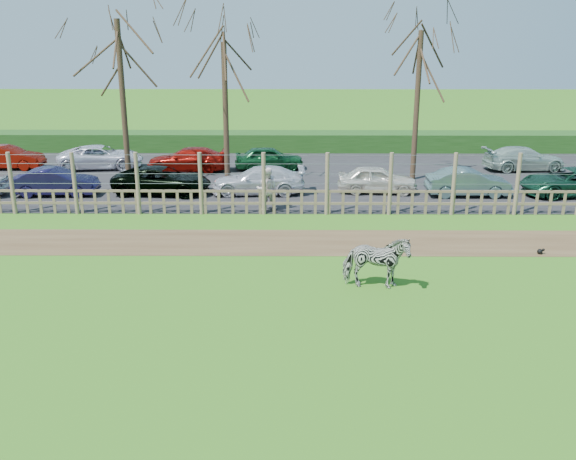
{
  "coord_description": "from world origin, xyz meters",
  "views": [
    {
      "loc": [
        1.14,
        -16.65,
        7.26
      ],
      "look_at": [
        1.0,
        2.5,
        1.1
      ],
      "focal_mm": 40.0,
      "sensor_mm": 36.0,
      "label": 1
    }
  ],
  "objects_px": {
    "zebra": "(376,262)",
    "car_2": "(162,180)",
    "car_10": "(269,158)",
    "car_8": "(101,157)",
    "tree_mid": "(225,79)",
    "car_13": "(524,159)",
    "car_7": "(7,157)",
    "tree_left": "(120,63)",
    "car_6": "(570,182)",
    "visitor_b": "(267,189)",
    "tree_right": "(419,70)",
    "crow": "(540,251)",
    "car_3": "(258,180)",
    "car_1": "(56,182)",
    "visitor_a": "(268,188)",
    "car_9": "(188,159)",
    "car_4": "(377,179)",
    "car_5": "(468,182)"
  },
  "relations": [
    {
      "from": "car_4",
      "to": "car_8",
      "type": "xyz_separation_m",
      "value": [
        -13.83,
        4.96,
        0.0
      ]
    },
    {
      "from": "car_8",
      "to": "zebra",
      "type": "bearing_deg",
      "value": -148.84
    },
    {
      "from": "car_2",
      "to": "visitor_a",
      "type": "bearing_deg",
      "value": -112.21
    },
    {
      "from": "visitor_a",
      "to": "car_3",
      "type": "bearing_deg",
      "value": -91.5
    },
    {
      "from": "car_10",
      "to": "car_8",
      "type": "bearing_deg",
      "value": 82.65
    },
    {
      "from": "tree_mid",
      "to": "tree_right",
      "type": "bearing_deg",
      "value": 3.18
    },
    {
      "from": "car_4",
      "to": "car_5",
      "type": "height_order",
      "value": "same"
    },
    {
      "from": "visitor_a",
      "to": "car_7",
      "type": "bearing_deg",
      "value": -42.29
    },
    {
      "from": "tree_mid",
      "to": "car_7",
      "type": "xyz_separation_m",
      "value": [
        -11.74,
        2.69,
        -4.23
      ]
    },
    {
      "from": "zebra",
      "to": "car_10",
      "type": "distance_m",
      "value": 16.08
    },
    {
      "from": "car_6",
      "to": "tree_mid",
      "type": "bearing_deg",
      "value": -106.24
    },
    {
      "from": "car_7",
      "to": "car_8",
      "type": "distance_m",
      "value": 4.84
    },
    {
      "from": "car_4",
      "to": "car_6",
      "type": "xyz_separation_m",
      "value": [
        8.45,
        -0.39,
        0.0
      ]
    },
    {
      "from": "tree_left",
      "to": "crow",
      "type": "bearing_deg",
      "value": -29.96
    },
    {
      "from": "tree_left",
      "to": "tree_mid",
      "type": "distance_m",
      "value": 4.67
    },
    {
      "from": "tree_right",
      "to": "zebra",
      "type": "relative_size",
      "value": 3.89
    },
    {
      "from": "car_9",
      "to": "tree_mid",
      "type": "bearing_deg",
      "value": 47.17
    },
    {
      "from": "car_6",
      "to": "car_9",
      "type": "height_order",
      "value": "same"
    },
    {
      "from": "car_9",
      "to": "zebra",
      "type": "bearing_deg",
      "value": 28.79
    },
    {
      "from": "visitor_b",
      "to": "crow",
      "type": "height_order",
      "value": "visitor_b"
    },
    {
      "from": "visitor_b",
      "to": "car_3",
      "type": "xyz_separation_m",
      "value": [
        -0.49,
        2.67,
        -0.26
      ]
    },
    {
      "from": "tree_left",
      "to": "tree_mid",
      "type": "xyz_separation_m",
      "value": [
        4.5,
        1.0,
        -0.75
      ]
    },
    {
      "from": "car_8",
      "to": "car_9",
      "type": "distance_m",
      "value": 4.68
    },
    {
      "from": "crow",
      "to": "car_10",
      "type": "height_order",
      "value": "car_10"
    },
    {
      "from": "car_5",
      "to": "car_8",
      "type": "height_order",
      "value": "same"
    },
    {
      "from": "car_4",
      "to": "car_8",
      "type": "distance_m",
      "value": 14.69
    },
    {
      "from": "car_7",
      "to": "car_9",
      "type": "relative_size",
      "value": 0.88
    },
    {
      "from": "car_1",
      "to": "car_13",
      "type": "bearing_deg",
      "value": -78.91
    },
    {
      "from": "crow",
      "to": "car_2",
      "type": "bearing_deg",
      "value": 151.06
    },
    {
      "from": "visitor_b",
      "to": "zebra",
      "type": "bearing_deg",
      "value": 107.15
    },
    {
      "from": "car_2",
      "to": "car_4",
      "type": "height_order",
      "value": "same"
    },
    {
      "from": "zebra",
      "to": "car_2",
      "type": "xyz_separation_m",
      "value": [
        -8.2,
        10.66,
        -0.16
      ]
    },
    {
      "from": "car_2",
      "to": "car_6",
      "type": "bearing_deg",
      "value": -85.49
    },
    {
      "from": "tree_left",
      "to": "car_6",
      "type": "xyz_separation_m",
      "value": [
        19.89,
        -1.51,
        -4.98
      ]
    },
    {
      "from": "zebra",
      "to": "car_10",
      "type": "relative_size",
      "value": 0.54
    },
    {
      "from": "car_13",
      "to": "car_5",
      "type": "bearing_deg",
      "value": 135.72
    },
    {
      "from": "tree_right",
      "to": "car_6",
      "type": "bearing_deg",
      "value": -25.25
    },
    {
      "from": "crow",
      "to": "car_8",
      "type": "height_order",
      "value": "car_8"
    },
    {
      "from": "car_4",
      "to": "car_7",
      "type": "height_order",
      "value": "same"
    },
    {
      "from": "tree_mid",
      "to": "car_13",
      "type": "distance_m",
      "value": 15.9
    },
    {
      "from": "tree_mid",
      "to": "visitor_a",
      "type": "distance_m",
      "value": 6.63
    },
    {
      "from": "car_4",
      "to": "car_7",
      "type": "relative_size",
      "value": 0.97
    },
    {
      "from": "tree_right",
      "to": "car_8",
      "type": "distance_m",
      "value": 16.72
    },
    {
      "from": "visitor_b",
      "to": "car_1",
      "type": "height_order",
      "value": "visitor_b"
    },
    {
      "from": "car_4",
      "to": "car_6",
      "type": "bearing_deg",
      "value": -88.99
    },
    {
      "from": "car_3",
      "to": "car_6",
      "type": "xyz_separation_m",
      "value": [
        13.78,
        -0.15,
        0.0
      ]
    },
    {
      "from": "visitor_b",
      "to": "car_6",
      "type": "distance_m",
      "value": 13.53
    },
    {
      "from": "tree_mid",
      "to": "tree_right",
      "type": "relative_size",
      "value": 0.93
    },
    {
      "from": "crow",
      "to": "car_8",
      "type": "xyz_separation_m",
      "value": [
        -18.24,
        12.97,
        0.54
      ]
    },
    {
      "from": "tree_mid",
      "to": "car_5",
      "type": "relative_size",
      "value": 1.87
    }
  ]
}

